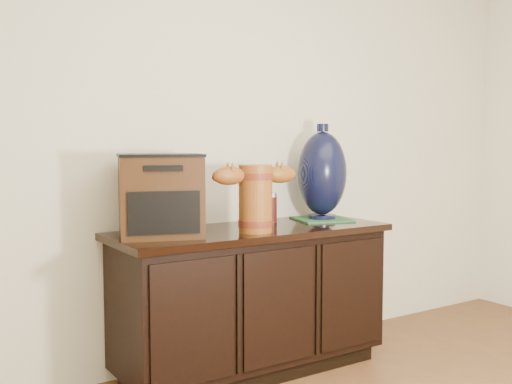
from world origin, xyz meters
TOP-DOWN VIEW (x-y plane):
  - sideboard at (0.00, 2.23)m, footprint 1.46×0.56m
  - terracotta_vessel at (-0.06, 2.10)m, footprint 0.47×0.18m
  - tv_radio at (-0.50, 2.23)m, footprint 0.46×0.41m
  - green_mat at (0.51, 2.28)m, footprint 0.35×0.35m
  - lamp_base at (0.51, 2.28)m, footprint 0.34×0.34m
  - spray_can at (0.21, 2.35)m, footprint 0.06×0.06m

SIDE VIEW (x-z plane):
  - sideboard at x=0.00m, z-range 0.01..0.76m
  - green_mat at x=0.51m, z-range 0.76..0.76m
  - spray_can at x=0.21m, z-range 0.75..0.92m
  - terracotta_vessel at x=-0.06m, z-range 0.78..1.11m
  - tv_radio at x=-0.50m, z-range 0.75..1.14m
  - lamp_base at x=0.51m, z-range 0.75..1.29m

